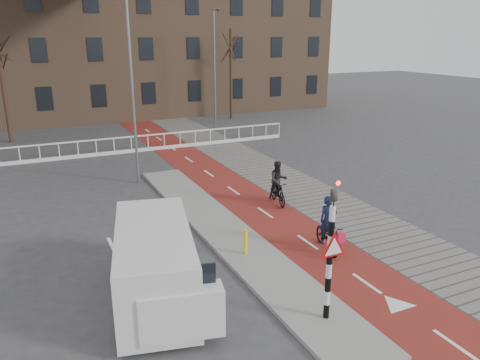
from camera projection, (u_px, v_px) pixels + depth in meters
name	position (u px, v px, depth m)	size (l,w,h in m)	color
ground	(302.00, 279.00, 13.36)	(120.00, 120.00, 0.00)	#38383A
bike_lane	(216.00, 179.00, 22.60)	(2.50, 60.00, 0.01)	maroon
sidewalk	(267.00, 172.00, 23.74)	(3.00, 60.00, 0.01)	slate
curb_island	(224.00, 230.00, 16.51)	(1.80, 16.00, 0.12)	gray
traffic_signal	(331.00, 247.00, 10.78)	(0.80, 0.80, 3.68)	black
bollard	(246.00, 242.00, 14.53)	(0.12, 0.12, 0.81)	yellow
cyclist_near	(328.00, 232.00, 14.98)	(0.98, 1.82, 1.82)	black
cyclist_far	(278.00, 186.00, 19.05)	(0.85, 1.71, 1.80)	black
van	(155.00, 264.00, 11.99)	(2.85, 4.94, 2.00)	silver
railing	(60.00, 155.00, 25.89)	(28.00, 0.10, 0.99)	silver
townhouse_row	(58.00, 19.00, 37.41)	(46.00, 10.00, 15.90)	#7F6047
tree_mid	(4.00, 91.00, 29.29)	(0.27, 0.27, 6.60)	black
tree_right	(231.00, 75.00, 37.65)	(0.23, 0.23, 7.11)	black
streetlight_near	(132.00, 91.00, 20.70)	(0.12, 0.12, 8.58)	slate
streetlight_right	(215.00, 68.00, 35.51)	(0.12, 0.12, 8.48)	slate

